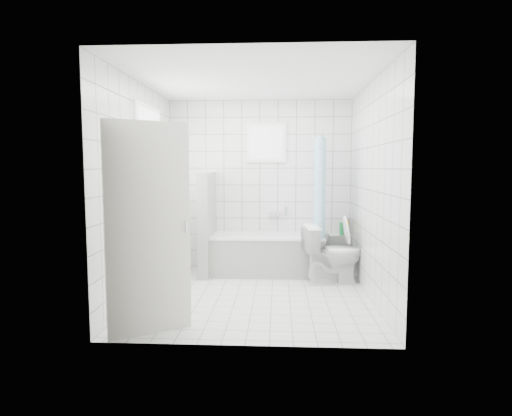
{
  "coord_description": "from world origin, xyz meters",
  "views": [
    {
      "loc": [
        0.29,
        -5.14,
        1.58
      ],
      "look_at": [
        0.0,
        0.35,
        1.05
      ],
      "focal_mm": 30.0,
      "sensor_mm": 36.0,
      "label": 1
    }
  ],
  "objects": [
    {
      "name": "wall_back",
      "position": [
        0.0,
        1.5,
        1.3
      ],
      "size": [
        2.8,
        0.02,
        2.6
      ],
      "primitive_type": "cube",
      "color": "white",
      "rests_on": "ground"
    },
    {
      "name": "door",
      "position": [
        -0.91,
        -1.26,
        1.0
      ],
      "size": [
        0.69,
        0.47,
        2.0
      ],
      "primitive_type": "cube",
      "rotation": [
        0.0,
        0.0,
        -0.99
      ],
      "color": "silver",
      "rests_on": "ground"
    },
    {
      "name": "shower_curtain",
      "position": [
        0.89,
        0.97,
        1.1
      ],
      "size": [
        0.14,
        0.48,
        1.78
      ],
      "primitive_type": null,
      "color": "#4DB5E2",
      "rests_on": "curtain_rod"
    },
    {
      "name": "wall_right",
      "position": [
        1.4,
        0.0,
        1.3
      ],
      "size": [
        0.02,
        3.0,
        2.6
      ],
      "primitive_type": "cube",
      "color": "white",
      "rests_on": "ground"
    },
    {
      "name": "bathtub",
      "position": [
        0.13,
        1.12,
        0.29
      ],
      "size": [
        1.64,
        0.77,
        0.58
      ],
      "color": "white",
      "rests_on": "ground"
    },
    {
      "name": "toilet",
      "position": [
        1.03,
        0.63,
        0.4
      ],
      "size": [
        0.86,
        0.59,
        0.81
      ],
      "primitive_type": "imported",
      "rotation": [
        0.0,
        0.0,
        1.75
      ],
      "color": "white",
      "rests_on": "ground"
    },
    {
      "name": "ceiling",
      "position": [
        0.0,
        0.0,
        2.6
      ],
      "size": [
        3.0,
        3.0,
        0.0
      ],
      "primitive_type": "plane",
      "rotation": [
        3.14,
        0.0,
        0.0
      ],
      "color": "white",
      "rests_on": "ground"
    },
    {
      "name": "tiled_ledge",
      "position": [
        1.27,
        1.38,
        0.28
      ],
      "size": [
        0.4,
        0.24,
        0.55
      ],
      "primitive_type": "cube",
      "color": "white",
      "rests_on": "ground"
    },
    {
      "name": "wall_front",
      "position": [
        0.0,
        -1.5,
        1.3
      ],
      "size": [
        2.8,
        0.02,
        2.6
      ],
      "primitive_type": "cube",
      "color": "white",
      "rests_on": "ground"
    },
    {
      "name": "window_left",
      "position": [
        -1.35,
        0.3,
        1.6
      ],
      "size": [
        0.01,
        0.9,
        1.4
      ],
      "primitive_type": "cube",
      "color": "white",
      "rests_on": "wall_left"
    },
    {
      "name": "curtain_rod",
      "position": [
        0.89,
        1.1,
        2.0
      ],
      "size": [
        0.02,
        0.8,
        0.02
      ],
      "primitive_type": "cylinder",
      "rotation": [
        1.57,
        0.0,
        0.0
      ],
      "color": "silver",
      "rests_on": "wall_back"
    },
    {
      "name": "ledge_bottles",
      "position": [
        1.31,
        1.34,
        0.67
      ],
      "size": [
        0.15,
        0.14,
        0.26
      ],
      "color": "yellow",
      "rests_on": "tiled_ledge"
    },
    {
      "name": "ground",
      "position": [
        0.0,
        0.0,
        0.0
      ],
      "size": [
        3.0,
        3.0,
        0.0
      ],
      "primitive_type": "plane",
      "color": "white",
      "rests_on": "ground"
    },
    {
      "name": "sill_bottles",
      "position": [
        -1.3,
        0.25,
        1.02
      ],
      "size": [
        0.16,
        0.74,
        0.29
      ],
      "color": "#2DCCCD",
      "rests_on": "window_sill"
    },
    {
      "name": "wall_left",
      "position": [
        -1.4,
        0.0,
        1.3
      ],
      "size": [
        0.02,
        3.0,
        2.6
      ],
      "primitive_type": "cube",
      "color": "white",
      "rests_on": "ground"
    },
    {
      "name": "partition_wall",
      "position": [
        -0.76,
        1.07,
        0.75
      ],
      "size": [
        0.15,
        0.85,
        1.5
      ],
      "primitive_type": "cube",
      "color": "white",
      "rests_on": "ground"
    },
    {
      "name": "window_sill",
      "position": [
        -1.31,
        0.3,
        0.86
      ],
      "size": [
        0.18,
        1.02,
        0.08
      ],
      "primitive_type": "cube",
      "color": "white",
      "rests_on": "wall_left"
    },
    {
      "name": "window_back",
      "position": [
        0.1,
        1.46,
        1.95
      ],
      "size": [
        0.5,
        0.01,
        0.5
      ],
      "primitive_type": "cube",
      "color": "white",
      "rests_on": "wall_back"
    },
    {
      "name": "tub_faucet",
      "position": [
        0.23,
        1.46,
        0.85
      ],
      "size": [
        0.18,
        0.06,
        0.06
      ],
      "primitive_type": "cube",
      "color": "silver",
      "rests_on": "wall_back"
    }
  ]
}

